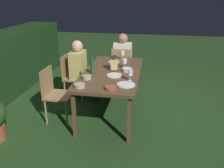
% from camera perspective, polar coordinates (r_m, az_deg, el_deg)
% --- Properties ---
extents(ground_plane, '(16.00, 16.00, 0.00)m').
position_cam_1_polar(ground_plane, '(4.24, 0.00, -6.57)').
color(ground_plane, '#26471E').
extents(dining_table, '(1.85, 0.92, 0.74)m').
position_cam_1_polar(dining_table, '(3.96, 0.00, 2.28)').
color(dining_table, brown).
rests_on(dining_table, ground).
extents(chair_side_right_a, '(0.42, 0.40, 0.87)m').
position_cam_1_polar(chair_side_right_a, '(3.90, -13.51, -1.89)').
color(chair_side_right_a, '#9E7A51').
rests_on(chair_side_right_a, ground).
extents(chair_side_right_b, '(0.42, 0.40, 0.87)m').
position_cam_1_polar(chair_side_right_b, '(4.62, -9.52, 2.14)').
color(chair_side_right_b, '#9E7A51').
rests_on(chair_side_right_b, ground).
extents(person_in_mustard, '(0.38, 0.47, 1.15)m').
position_cam_1_polar(person_in_mustard, '(4.51, -7.29, 3.83)').
color(person_in_mustard, tan).
rests_on(person_in_mustard, ground).
extents(chair_head_far, '(0.40, 0.42, 0.87)m').
position_cam_1_polar(chair_head_far, '(5.13, 2.32, 4.38)').
color(chair_head_far, '#9E7A51').
rests_on(chair_head_far, ground).
extents(person_in_cream, '(0.48, 0.38, 1.15)m').
position_cam_1_polar(person_in_cream, '(5.27, 2.64, 6.58)').
color(person_in_cream, white).
rests_on(person_in_cream, ground).
extents(lantern_centerpiece, '(0.15, 0.15, 0.27)m').
position_cam_1_polar(lantern_centerpiece, '(3.96, 0.58, 5.35)').
color(lantern_centerpiece, black).
rests_on(lantern_centerpiece, dining_table).
extents(green_bottle_on_table, '(0.07, 0.07, 0.29)m').
position_cam_1_polar(green_bottle_on_table, '(3.81, -4.70, 4.04)').
color(green_bottle_on_table, '#1E5B2D').
rests_on(green_bottle_on_table, dining_table).
extents(wine_glass_a, '(0.08, 0.08, 0.17)m').
position_cam_1_polar(wine_glass_a, '(4.62, 2.50, 7.31)').
color(wine_glass_a, silver).
rests_on(wine_glass_a, dining_table).
extents(wine_glass_b, '(0.08, 0.08, 0.17)m').
position_cam_1_polar(wine_glass_b, '(4.08, 3.04, 5.38)').
color(wine_glass_b, silver).
rests_on(wine_glass_b, dining_table).
extents(wine_glass_c, '(0.08, 0.08, 0.17)m').
position_cam_1_polar(wine_glass_c, '(3.51, 4.36, 2.60)').
color(wine_glass_c, silver).
rests_on(wine_glass_c, dining_table).
extents(plate_a, '(0.20, 0.20, 0.01)m').
position_cam_1_polar(plate_a, '(4.45, 0.46, 5.30)').
color(plate_a, white).
rests_on(plate_a, dining_table).
extents(plate_b, '(0.26, 0.26, 0.01)m').
position_cam_1_polar(plate_b, '(3.37, 3.35, -0.14)').
color(plate_b, white).
rests_on(plate_b, dining_table).
extents(plate_c, '(0.25, 0.25, 0.01)m').
position_cam_1_polar(plate_c, '(3.73, 0.57, 2.07)').
color(plate_c, silver).
rests_on(plate_c, dining_table).
extents(bowl_olives, '(0.15, 0.15, 0.05)m').
position_cam_1_polar(bowl_olives, '(3.32, -7.77, -0.35)').
color(bowl_olives, '#BCAD8E').
rests_on(bowl_olives, dining_table).
extents(bowl_bread, '(0.16, 0.16, 0.04)m').
position_cam_1_polar(bowl_bread, '(3.23, -0.34, -0.86)').
color(bowl_bread, '#9E5138').
rests_on(bowl_bread, dining_table).
extents(bowl_salad, '(0.16, 0.16, 0.06)m').
position_cam_1_polar(bowl_salad, '(3.94, 3.63, 3.43)').
color(bowl_salad, silver).
rests_on(bowl_salad, dining_table).
extents(bowl_dip, '(0.14, 0.14, 0.05)m').
position_cam_1_polar(bowl_dip, '(3.61, -6.07, 1.64)').
color(bowl_dip, '#BCAD8E').
rests_on(bowl_dip, dining_table).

